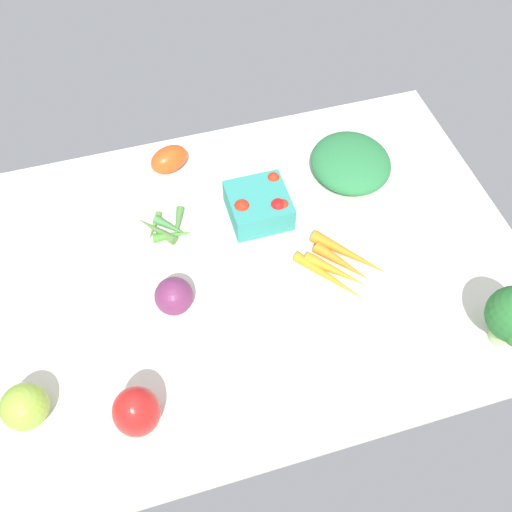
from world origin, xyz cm
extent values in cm
cube|color=silver|center=(0.00, 0.00, 1.00)|extent=(104.00, 76.00, 2.00)
cylinder|color=#A1C683|center=(36.89, -27.79, 4.38)|extent=(3.62, 3.62, 4.76)
cone|color=#4D853C|center=(-12.92, 12.32, 2.84)|extent=(4.63, 9.28, 1.68)
cone|color=#54813D|center=(-17.24, 12.49, 2.95)|extent=(7.56, 8.74, 1.90)
cone|color=#479030|center=(-14.19, 10.19, 2.95)|extent=(8.22, 2.55, 1.91)
cone|color=#568B37|center=(-17.45, 13.76, 2.68)|extent=(4.28, 6.62, 1.37)
cone|color=#468744|center=(-14.10, 12.20, 2.97)|extent=(6.97, 7.23, 1.94)
sphere|color=#93BA3B|center=(-43.86, -18.92, 5.81)|extent=(7.62, 7.62, 7.62)
ellipsoid|color=#DD4D19|center=(-11.03, 29.14, 4.79)|extent=(9.93, 8.14, 5.59)
cube|color=teal|center=(3.83, 11.25, 4.87)|extent=(11.94, 11.94, 5.75)
sphere|color=red|center=(-0.43, 9.87, 7.21)|extent=(3.20, 3.20, 3.20)
sphere|color=red|center=(8.17, 15.27, 7.41)|extent=(2.54, 2.54, 2.54)
sphere|color=red|center=(6.93, 8.16, 7.23)|extent=(3.11, 3.11, 3.11)
sphere|color=red|center=(7.79, 8.03, 6.97)|extent=(2.88, 2.88, 2.88)
cone|color=orange|center=(12.27, -8.16, 3.05)|extent=(10.94, 14.38, 2.09)
cone|color=orange|center=(13.78, -7.14, 3.22)|extent=(10.54, 10.89, 2.45)
cone|color=orange|center=(15.70, -5.84, 3.23)|extent=(9.29, 11.68, 2.45)
cone|color=orange|center=(17.85, -4.39, 3.32)|extent=(12.84, 14.37, 2.63)
ellipsoid|color=#2B7A42|center=(26.04, 16.88, 5.19)|extent=(17.88, 19.00, 6.37)
sphere|color=#702C57|center=(-16.94, -5.30, 5.52)|extent=(7.04, 7.04, 7.04)
ellipsoid|color=red|center=(-26.81, -25.13, 6.85)|extent=(7.98, 7.98, 9.69)
camera|label=1|loc=(-17.60, -60.28, 94.26)|focal=40.24mm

